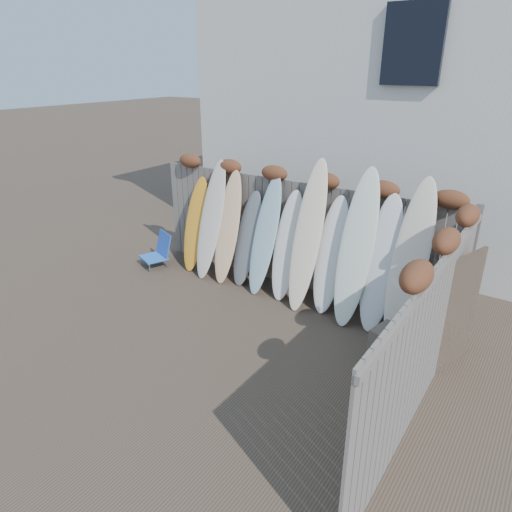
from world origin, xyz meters
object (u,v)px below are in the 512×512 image
Objects in this scene: wooden_crate at (392,351)px; lattice_panel at (453,315)px; beach_chair at (159,251)px; surfboard_0 at (196,224)px.

wooden_crate is 0.92m from lattice_panel.
lattice_panel is (5.80, -0.29, 0.52)m from beach_chair.
lattice_panel is at bearing -2.83° from beach_chair.
wooden_crate is at bearing -16.21° from surfboard_0.
lattice_panel is at bearing 38.41° from wooden_crate.
beach_chair is 5.27m from wooden_crate.
beach_chair is 0.42× the size of lattice_panel.
wooden_crate is (5.21, -0.75, -0.01)m from beach_chair.
beach_chair reaches higher than wooden_crate.
lattice_panel reaches higher than beach_chair.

